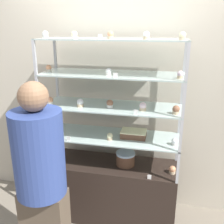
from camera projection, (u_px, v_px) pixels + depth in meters
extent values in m
plane|color=gray|center=(112.00, 215.00, 2.93)|extent=(20.00, 20.00, 0.00)
cube|color=beige|center=(119.00, 94.00, 2.87)|extent=(8.00, 0.05, 2.60)
cube|color=black|center=(112.00, 190.00, 2.83)|extent=(1.33, 0.46, 0.65)
cube|color=#B7B7BC|center=(61.00, 136.00, 3.02)|extent=(0.02, 0.02, 0.31)
cube|color=#B7B7BC|center=(177.00, 147.00, 2.75)|extent=(0.02, 0.02, 0.31)
cube|color=#B7B7BC|center=(43.00, 153.00, 2.61)|extent=(0.02, 0.02, 0.31)
cube|color=#B7B7BC|center=(178.00, 168.00, 2.34)|extent=(0.02, 0.02, 0.31)
cube|color=#B2C6C1|center=(112.00, 136.00, 2.63)|extent=(1.33, 0.46, 0.01)
cube|color=#B7B7BC|center=(59.00, 110.00, 2.92)|extent=(0.02, 0.02, 0.31)
cube|color=#B7B7BC|center=(180.00, 119.00, 2.65)|extent=(0.02, 0.02, 0.31)
cube|color=#B7B7BC|center=(41.00, 124.00, 2.51)|extent=(0.02, 0.02, 0.31)
cube|color=#B7B7BC|center=(181.00, 135.00, 2.25)|extent=(0.02, 0.02, 0.31)
cube|color=#B2C6C1|center=(112.00, 106.00, 2.53)|extent=(1.33, 0.46, 0.01)
cube|color=#B7B7BC|center=(57.00, 82.00, 2.82)|extent=(0.02, 0.02, 0.31)
cube|color=#B7B7BC|center=(182.00, 88.00, 2.55)|extent=(0.02, 0.02, 0.31)
cube|color=#B7B7BC|center=(38.00, 92.00, 2.42)|extent=(0.02, 0.02, 0.31)
cube|color=#B7B7BC|center=(184.00, 100.00, 2.15)|extent=(0.02, 0.02, 0.31)
cube|color=#B2C6C1|center=(112.00, 74.00, 2.43)|extent=(1.33, 0.46, 0.01)
cube|color=#B7B7BC|center=(55.00, 52.00, 2.72)|extent=(0.02, 0.02, 0.31)
cube|color=#B7B7BC|center=(185.00, 55.00, 2.45)|extent=(0.02, 0.02, 0.31)
cube|color=#B7B7BC|center=(35.00, 57.00, 2.32)|extent=(0.02, 0.02, 0.31)
cube|color=#B7B7BC|center=(188.00, 61.00, 2.05)|extent=(0.02, 0.02, 0.31)
cube|color=#B2C6C1|center=(112.00, 39.00, 2.33)|extent=(1.33, 0.46, 0.01)
cylinder|color=brown|center=(126.00, 159.00, 2.69)|extent=(0.19, 0.19, 0.12)
cylinder|color=silver|center=(126.00, 153.00, 2.67)|extent=(0.19, 0.19, 0.02)
cube|color=brown|center=(134.00, 134.00, 2.59)|extent=(0.24, 0.17, 0.06)
cube|color=#F4EAB2|center=(134.00, 131.00, 2.58)|extent=(0.25, 0.17, 0.01)
cylinder|color=#CCB28C|center=(54.00, 160.00, 2.77)|extent=(0.06, 0.06, 0.03)
sphere|color=#F4EAB2|center=(54.00, 157.00, 2.76)|extent=(0.06, 0.06, 0.06)
cylinder|color=#CCB28C|center=(172.00, 172.00, 2.55)|extent=(0.06, 0.06, 0.03)
sphere|color=#E5996B|center=(172.00, 169.00, 2.54)|extent=(0.06, 0.06, 0.06)
cube|color=white|center=(149.00, 177.00, 2.45)|extent=(0.04, 0.00, 0.04)
cylinder|color=white|center=(50.00, 133.00, 2.66)|extent=(0.05, 0.05, 0.03)
sphere|color=silver|center=(50.00, 130.00, 2.65)|extent=(0.06, 0.06, 0.06)
cylinder|color=#CCB28C|center=(110.00, 139.00, 2.53)|extent=(0.05, 0.05, 0.03)
sphere|color=#F4EAB2|center=(110.00, 136.00, 2.53)|extent=(0.06, 0.06, 0.06)
cylinder|color=white|center=(174.00, 144.00, 2.42)|extent=(0.05, 0.05, 0.03)
sphere|color=white|center=(175.00, 141.00, 2.41)|extent=(0.06, 0.06, 0.06)
cube|color=white|center=(69.00, 139.00, 2.51)|extent=(0.04, 0.00, 0.04)
cylinder|color=white|center=(50.00, 103.00, 2.57)|extent=(0.06, 0.06, 0.03)
sphere|color=#E5996B|center=(50.00, 100.00, 2.56)|extent=(0.06, 0.06, 0.06)
cylinder|color=#CCB28C|center=(80.00, 105.00, 2.50)|extent=(0.06, 0.06, 0.03)
sphere|color=white|center=(80.00, 102.00, 2.49)|extent=(0.06, 0.06, 0.06)
cylinder|color=white|center=(110.00, 106.00, 2.47)|extent=(0.06, 0.06, 0.03)
sphere|color=#8C5B42|center=(110.00, 103.00, 2.46)|extent=(0.06, 0.06, 0.06)
cylinder|color=#CCB28C|center=(143.00, 109.00, 2.39)|extent=(0.06, 0.06, 0.03)
sphere|color=silver|center=(143.00, 106.00, 2.38)|extent=(0.06, 0.06, 0.06)
cylinder|color=#CCB28C|center=(176.00, 112.00, 2.29)|extent=(0.06, 0.06, 0.03)
sphere|color=#8C5B42|center=(176.00, 109.00, 2.28)|extent=(0.06, 0.06, 0.06)
cube|color=white|center=(136.00, 112.00, 2.28)|extent=(0.04, 0.00, 0.04)
cylinder|color=beige|center=(49.00, 70.00, 2.52)|extent=(0.05, 0.05, 0.03)
sphere|color=#E5996B|center=(49.00, 68.00, 2.51)|extent=(0.05, 0.05, 0.05)
cylinder|color=white|center=(109.00, 74.00, 2.33)|extent=(0.05, 0.05, 0.03)
sphere|color=white|center=(109.00, 71.00, 2.32)|extent=(0.05, 0.05, 0.05)
cylinder|color=#CCB28C|center=(180.00, 77.00, 2.20)|extent=(0.05, 0.05, 0.03)
sphere|color=silver|center=(180.00, 74.00, 2.19)|extent=(0.05, 0.05, 0.05)
cube|color=white|center=(116.00, 75.00, 2.22)|extent=(0.04, 0.00, 0.04)
cylinder|color=white|center=(46.00, 37.00, 2.37)|extent=(0.05, 0.05, 0.02)
sphere|color=white|center=(45.00, 34.00, 2.37)|extent=(0.05, 0.05, 0.05)
cylinder|color=beige|center=(75.00, 37.00, 2.31)|extent=(0.05, 0.05, 0.02)
sphere|color=#F4EAB2|center=(74.00, 34.00, 2.30)|extent=(0.05, 0.05, 0.05)
cylinder|color=#CCB28C|center=(111.00, 37.00, 2.27)|extent=(0.05, 0.05, 0.02)
sphere|color=#E5996B|center=(111.00, 34.00, 2.26)|extent=(0.05, 0.05, 0.05)
cylinder|color=#CCB28C|center=(146.00, 38.00, 2.18)|extent=(0.05, 0.05, 0.02)
sphere|color=white|center=(146.00, 35.00, 2.17)|extent=(0.05, 0.05, 0.05)
cylinder|color=#CCB28C|center=(182.00, 38.00, 2.10)|extent=(0.05, 0.05, 0.02)
sphere|color=#F4EAB2|center=(183.00, 35.00, 2.09)|extent=(0.05, 0.05, 0.05)
cube|color=white|center=(100.00, 37.00, 2.14)|extent=(0.04, 0.00, 0.04)
cylinder|color=#33478C|center=(39.00, 154.00, 1.96)|extent=(0.39, 0.39, 0.67)
sphere|color=#936B4C|center=(33.00, 97.00, 1.82)|extent=(0.22, 0.22, 0.22)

